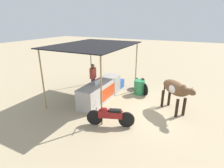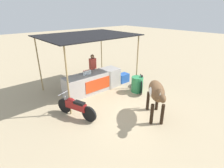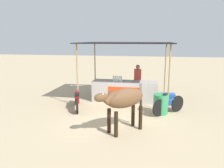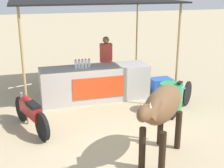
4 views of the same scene
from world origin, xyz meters
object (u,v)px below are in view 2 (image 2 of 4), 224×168
vendor_behind_counter (93,69)px  cooler_box (123,78)px  stall_counter (93,82)px  bicycle_leaning (141,83)px  cow (156,92)px  water_barrel (137,84)px  motorcycle_parked (76,107)px

vendor_behind_counter → cooler_box: size_ratio=2.75×
stall_counter → vendor_behind_counter: bearing=54.9°
vendor_behind_counter → bicycle_leaning: (1.37, -2.21, -0.50)m
stall_counter → vendor_behind_counter: vendor_behind_counter is taller
vendor_behind_counter → bicycle_leaning: vendor_behind_counter is taller
stall_counter → cooler_box: 1.99m
stall_counter → vendor_behind_counter: size_ratio=1.82×
cow → cooler_box: bearing=64.5°
water_barrel → cow: (-1.20, -1.94, 0.65)m
vendor_behind_counter → cow: bearing=-91.9°
stall_counter → cow: size_ratio=1.92×
cooler_box → cow: 3.75m
stall_counter → water_barrel: size_ratio=3.88×
cow → vendor_behind_counter: bearing=88.1°
stall_counter → bicycle_leaning: size_ratio=2.43×
bicycle_leaning → stall_counter: bearing=142.6°
cooler_box → bicycle_leaning: bearing=-92.9°
cooler_box → bicycle_leaning: (-0.07, -1.36, 0.11)m
stall_counter → water_barrel: stall_counter is taller
stall_counter → motorcycle_parked: stall_counter is taller
stall_counter → vendor_behind_counter: 0.99m
stall_counter → bicycle_leaning: stall_counter is taller
stall_counter → water_barrel: 2.17m
cooler_box → water_barrel: size_ratio=0.78×
stall_counter → vendor_behind_counter: (0.53, 0.75, 0.37)m
vendor_behind_counter → cooler_box: vendor_behind_counter is taller
stall_counter → motorcycle_parked: 2.33m
cooler_box → stall_counter: bearing=177.2°
water_barrel → bicycle_leaning: 0.31m
stall_counter → cooler_box: bearing=-2.8°
cow → motorcycle_parked: (-2.22, 1.97, -0.61)m
vendor_behind_counter → water_barrel: bearing=-64.3°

